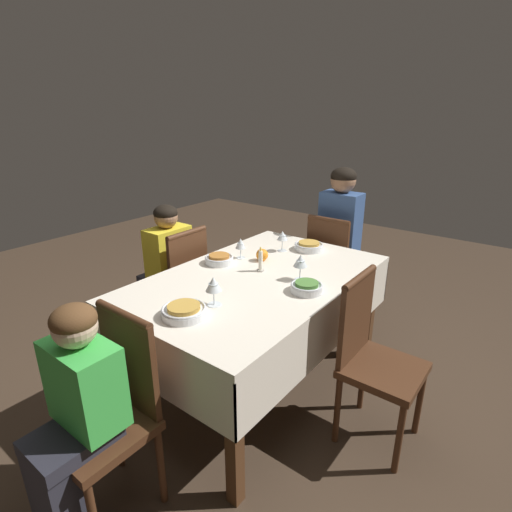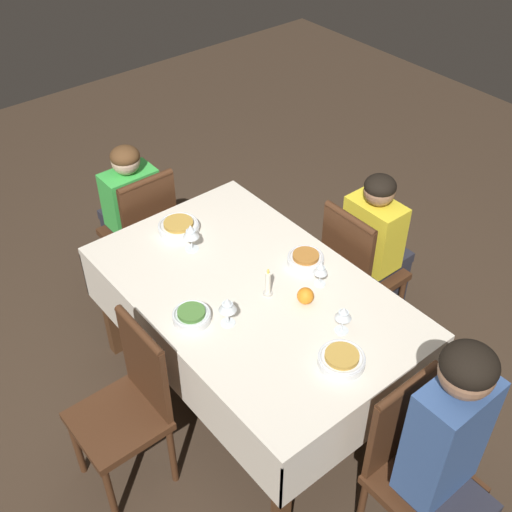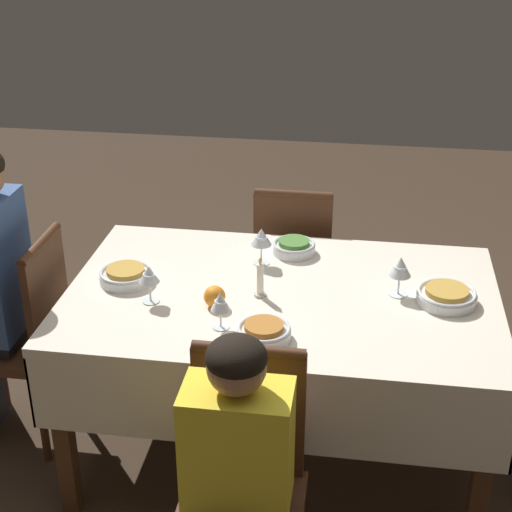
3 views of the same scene
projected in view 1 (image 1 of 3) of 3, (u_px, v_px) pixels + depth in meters
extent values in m
plane|color=#3D2D21|center=(257.00, 382.00, 2.55)|extent=(8.00, 8.00, 0.00)
cube|color=silver|center=(257.00, 279.00, 2.30)|extent=(1.56, 0.98, 0.04)
cube|color=silver|center=(199.00, 283.00, 2.64)|extent=(1.56, 0.01, 0.28)
cube|color=silver|center=(331.00, 329.00, 2.08)|extent=(1.56, 0.01, 0.28)
cube|color=silver|center=(321.00, 265.00, 2.94)|extent=(0.01, 0.98, 0.28)
cube|color=silver|center=(152.00, 367.00, 1.78)|extent=(0.01, 0.98, 0.28)
cube|color=#4C2D19|center=(269.00, 280.00, 3.20)|extent=(0.06, 0.06, 0.70)
cube|color=#4C2D19|center=(115.00, 365.00, 2.14)|extent=(0.06, 0.06, 0.70)
cube|color=#4C2D19|center=(369.00, 310.00, 2.72)|extent=(0.06, 0.06, 0.70)
cube|color=#4C2D19|center=(234.00, 438.00, 1.66)|extent=(0.06, 0.06, 0.70)
cube|color=#472816|center=(335.00, 271.00, 3.21)|extent=(0.37, 0.37, 0.04)
cube|color=#472816|center=(327.00, 248.00, 3.00)|extent=(0.03, 0.34, 0.44)
cylinder|color=#472816|center=(329.00, 220.00, 2.93)|extent=(0.04, 0.33, 0.04)
cylinder|color=#472816|center=(359.00, 294.00, 3.31)|extent=(0.03, 0.03, 0.40)
cylinder|color=#472816|center=(325.00, 284.00, 3.49)|extent=(0.03, 0.03, 0.40)
cylinder|color=#472816|center=(342.00, 308.00, 3.08)|extent=(0.03, 0.03, 0.40)
cylinder|color=#472816|center=(307.00, 297.00, 3.26)|extent=(0.03, 0.03, 0.40)
cube|color=#472816|center=(100.00, 431.00, 1.61)|extent=(0.37, 0.37, 0.04)
cube|color=#472816|center=(129.00, 361.00, 1.65)|extent=(0.03, 0.34, 0.44)
cylinder|color=#472816|center=(123.00, 315.00, 1.58)|extent=(0.04, 0.33, 0.04)
cylinder|color=#472816|center=(52.00, 478.00, 1.66)|extent=(0.03, 0.03, 0.40)
cylinder|color=#472816|center=(117.00, 432.00, 1.89)|extent=(0.03, 0.03, 0.40)
cylinder|color=#472816|center=(161.00, 466.00, 1.71)|extent=(0.03, 0.03, 0.40)
cube|color=#472816|center=(174.00, 290.00, 2.87)|extent=(0.37, 0.37, 0.04)
cube|color=#472816|center=(189.00, 264.00, 2.69)|extent=(0.34, 0.03, 0.44)
cylinder|color=#472816|center=(187.00, 233.00, 2.61)|extent=(0.33, 0.04, 0.04)
cylinder|color=#472816|center=(178.00, 303.00, 3.15)|extent=(0.03, 0.03, 0.40)
cylinder|color=#472816|center=(145.00, 319.00, 2.92)|extent=(0.03, 0.03, 0.40)
cylinder|color=#472816|center=(207.00, 315.00, 2.97)|extent=(0.03, 0.03, 0.40)
cylinder|color=#472816|center=(174.00, 333.00, 2.74)|extent=(0.03, 0.03, 0.40)
cube|color=#472816|center=(384.00, 370.00, 1.99)|extent=(0.37, 0.37, 0.04)
cube|color=#472816|center=(356.00, 318.00, 2.00)|extent=(0.34, 0.03, 0.44)
cylinder|color=#472816|center=(360.00, 278.00, 1.92)|extent=(0.33, 0.04, 0.04)
cylinder|color=#472816|center=(399.00, 439.00, 1.85)|extent=(0.03, 0.03, 0.40)
cylinder|color=#472816|center=(419.00, 402.00, 2.09)|extent=(0.03, 0.03, 0.40)
cylinder|color=#472816|center=(337.00, 410.00, 2.03)|extent=(0.03, 0.03, 0.40)
cylinder|color=#472816|center=(363.00, 379.00, 2.27)|extent=(0.03, 0.03, 0.40)
cube|color=#282833|center=(344.00, 285.00, 3.43)|extent=(0.14, 0.22, 0.44)
cube|color=#282833|center=(342.00, 261.00, 3.28)|extent=(0.31, 0.24, 0.06)
cube|color=#38568E|center=(340.00, 227.00, 3.11)|extent=(0.18, 0.30, 0.55)
sphere|color=#9E7051|center=(343.00, 181.00, 2.98)|extent=(0.19, 0.19, 0.19)
ellipsoid|color=black|center=(344.00, 176.00, 2.97)|extent=(0.19, 0.19, 0.13)
cube|color=#282833|center=(61.00, 503.00, 1.53)|extent=(0.14, 0.22, 0.44)
cube|color=#282833|center=(72.00, 438.00, 1.51)|extent=(0.31, 0.24, 0.06)
cube|color=green|center=(85.00, 383.00, 1.50)|extent=(0.18, 0.30, 0.34)
sphere|color=beige|center=(75.00, 327.00, 1.42)|extent=(0.16, 0.16, 0.16)
ellipsoid|color=brown|center=(73.00, 320.00, 1.41)|extent=(0.16, 0.16, 0.11)
cube|color=#282833|center=(159.00, 307.00, 3.05)|extent=(0.23, 0.14, 0.44)
cube|color=#282833|center=(163.00, 280.00, 2.91)|extent=(0.24, 0.31, 0.06)
cube|color=yellow|center=(169.00, 254.00, 2.79)|extent=(0.30, 0.18, 0.38)
sphere|color=#9E7051|center=(166.00, 217.00, 2.70)|extent=(0.16, 0.16, 0.16)
ellipsoid|color=black|center=(165.00, 213.00, 2.69)|extent=(0.16, 0.16, 0.11)
cylinder|color=silver|center=(309.00, 247.00, 2.73)|extent=(0.20, 0.20, 0.04)
torus|color=silver|center=(309.00, 244.00, 2.72)|extent=(0.19, 0.19, 0.01)
cylinder|color=gold|center=(309.00, 243.00, 2.72)|extent=(0.14, 0.14, 0.02)
cylinder|color=white|center=(282.00, 251.00, 2.71)|extent=(0.06, 0.06, 0.00)
cylinder|color=white|center=(282.00, 245.00, 2.70)|extent=(0.01, 0.01, 0.08)
cone|color=white|center=(282.00, 235.00, 2.67)|extent=(0.07, 0.07, 0.06)
cylinder|color=white|center=(282.00, 237.00, 2.68)|extent=(0.04, 0.04, 0.03)
cylinder|color=silver|center=(184.00, 313.00, 1.85)|extent=(0.21, 0.21, 0.04)
torus|color=silver|center=(184.00, 308.00, 1.84)|extent=(0.21, 0.21, 0.01)
cylinder|color=gold|center=(184.00, 307.00, 1.84)|extent=(0.15, 0.15, 0.02)
cylinder|color=white|center=(214.00, 305.00, 1.96)|extent=(0.07, 0.07, 0.00)
cylinder|color=white|center=(214.00, 297.00, 1.95)|extent=(0.01, 0.01, 0.07)
cone|color=white|center=(213.00, 284.00, 1.92)|extent=(0.08, 0.08, 0.07)
cylinder|color=white|center=(214.00, 287.00, 1.93)|extent=(0.05, 0.05, 0.03)
cylinder|color=silver|center=(219.00, 260.00, 2.49)|extent=(0.18, 0.18, 0.04)
torus|color=silver|center=(219.00, 257.00, 2.48)|extent=(0.18, 0.18, 0.01)
cylinder|color=#B2702D|center=(219.00, 256.00, 2.48)|extent=(0.13, 0.13, 0.02)
cylinder|color=white|center=(241.00, 258.00, 2.58)|extent=(0.06, 0.06, 0.00)
cylinder|color=white|center=(241.00, 253.00, 2.57)|extent=(0.01, 0.01, 0.06)
cone|color=white|center=(241.00, 243.00, 2.54)|extent=(0.07, 0.07, 0.07)
cylinder|color=white|center=(241.00, 245.00, 2.55)|extent=(0.04, 0.04, 0.03)
cylinder|color=silver|center=(307.00, 289.00, 2.10)|extent=(0.17, 0.17, 0.04)
torus|color=silver|center=(307.00, 285.00, 2.09)|extent=(0.17, 0.17, 0.01)
cylinder|color=#4C7F38|center=(307.00, 284.00, 2.09)|extent=(0.12, 0.12, 0.02)
cylinder|color=white|center=(300.00, 279.00, 2.25)|extent=(0.06, 0.06, 0.00)
cylinder|color=white|center=(300.00, 273.00, 2.24)|extent=(0.01, 0.01, 0.08)
cone|color=white|center=(301.00, 261.00, 2.21)|extent=(0.08, 0.08, 0.07)
cylinder|color=white|center=(300.00, 263.00, 2.22)|extent=(0.05, 0.05, 0.03)
cylinder|color=beige|center=(261.00, 270.00, 2.37)|extent=(0.04, 0.04, 0.01)
cylinder|color=white|center=(261.00, 260.00, 2.35)|extent=(0.02, 0.02, 0.12)
ellipsoid|color=#F9C64C|center=(261.00, 249.00, 2.33)|extent=(0.01, 0.01, 0.03)
sphere|color=orange|center=(262.00, 255.00, 2.52)|extent=(0.08, 0.08, 0.08)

